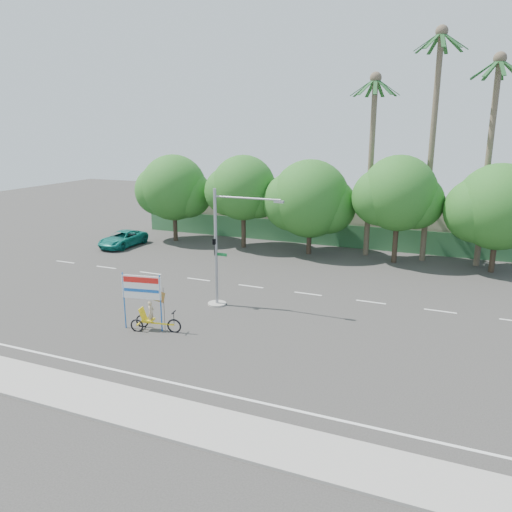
% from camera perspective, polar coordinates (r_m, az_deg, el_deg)
% --- Properties ---
extents(ground, '(120.00, 120.00, 0.00)m').
position_cam_1_polar(ground, '(25.94, -3.56, -9.10)').
color(ground, '#33302D').
rests_on(ground, ground).
extents(sidewalk_near, '(50.00, 2.40, 0.12)m').
position_cam_1_polar(sidewalk_near, '(20.23, -13.38, -16.64)').
color(sidewalk_near, gray).
rests_on(sidewalk_near, ground).
extents(fence, '(38.00, 0.08, 2.00)m').
position_cam_1_polar(fence, '(45.04, 8.58, 2.40)').
color(fence, '#336B3D').
rests_on(fence, ground).
extents(building_left, '(12.00, 8.00, 4.00)m').
position_cam_1_polar(building_left, '(52.23, -0.85, 5.36)').
color(building_left, '#B4A68F').
rests_on(building_left, ground).
extents(building_right, '(14.00, 8.00, 3.60)m').
position_cam_1_polar(building_right, '(48.10, 19.25, 3.49)').
color(building_right, '#B4A68F').
rests_on(building_right, ground).
extents(tree_far_left, '(7.14, 6.00, 7.96)m').
position_cam_1_polar(tree_far_left, '(46.70, -9.44, 7.48)').
color(tree_far_left, '#473828').
rests_on(tree_far_left, ground).
extents(tree_left, '(6.66, 5.60, 8.07)m').
position_cam_1_polar(tree_left, '(43.37, -1.52, 7.53)').
color(tree_left, '#473828').
rests_on(tree_left, ground).
extents(tree_center, '(7.62, 6.40, 7.85)m').
position_cam_1_polar(tree_center, '(41.38, 6.13, 6.28)').
color(tree_center, '#473828').
rests_on(tree_center, ground).
extents(tree_right, '(6.90, 5.80, 8.36)m').
position_cam_1_polar(tree_right, '(39.86, 15.91, 6.61)').
color(tree_right, '#473828').
rests_on(tree_right, ground).
extents(tree_far_right, '(7.38, 6.20, 7.94)m').
position_cam_1_polar(tree_far_right, '(39.74, 25.92, 4.80)').
color(tree_far_right, '#473828').
rests_on(tree_far_right, ground).
extents(palm_tall, '(3.73, 3.79, 17.45)m').
position_cam_1_polar(palm_tall, '(40.83, 19.64, 13.88)').
color(palm_tall, '#70604C').
rests_on(palm_tall, ground).
extents(palm_mid, '(3.73, 3.79, 15.45)m').
position_cam_1_polar(palm_mid, '(40.78, 25.23, 11.85)').
color(palm_mid, '#70604C').
rests_on(palm_mid, ground).
extents(palm_short, '(3.73, 3.79, 14.45)m').
position_cam_1_polar(palm_short, '(41.39, 13.10, 12.11)').
color(palm_short, '#70604C').
rests_on(palm_short, ground).
extents(traffic_signal, '(4.72, 1.10, 7.00)m').
position_cam_1_polar(traffic_signal, '(29.28, -4.07, -0.26)').
color(traffic_signal, gray).
rests_on(traffic_signal, ground).
extents(trike_billboard, '(3.15, 1.02, 3.13)m').
position_cam_1_polar(trike_billboard, '(26.74, -12.24, -5.76)').
color(trike_billboard, black).
rests_on(trike_billboard, ground).
extents(pickup_truck, '(2.41, 5.04, 1.39)m').
position_cam_1_polar(pickup_truck, '(45.95, -14.98, 1.91)').
color(pickup_truck, '#107568').
rests_on(pickup_truck, ground).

